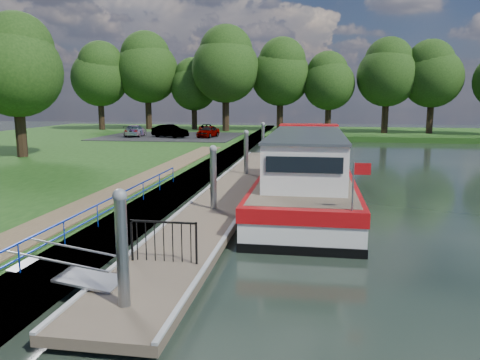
% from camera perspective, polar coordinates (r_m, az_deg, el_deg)
% --- Properties ---
extents(ground, '(160.00, 160.00, 0.00)m').
position_cam_1_polar(ground, '(11.23, -12.77, -15.46)').
color(ground, black).
rests_on(ground, ground).
extents(bank_edge, '(1.10, 90.00, 0.78)m').
position_cam_1_polar(bank_edge, '(25.60, -5.72, 0.05)').
color(bank_edge, '#473D2D').
rests_on(bank_edge, ground).
extents(far_bank, '(60.00, 18.00, 0.60)m').
position_cam_1_polar(far_bank, '(62.07, 16.58, 5.42)').
color(far_bank, '#1A4012').
rests_on(far_bank, ground).
extents(footpath, '(1.60, 40.00, 0.05)m').
position_cam_1_polar(footpath, '(19.68, -16.19, -2.10)').
color(footpath, brown).
rests_on(footpath, riverbank).
extents(carpark, '(14.00, 12.00, 0.06)m').
position_cam_1_polar(carpark, '(49.83, -8.44, 5.29)').
color(carpark, black).
rests_on(carpark, riverbank).
extents(blue_fence, '(0.04, 18.04, 0.72)m').
position_cam_1_polar(blue_fence, '(14.48, -18.73, -4.41)').
color(blue_fence, '#0C2DBF').
rests_on(blue_fence, riverbank).
extents(pontoon, '(2.50, 30.00, 0.56)m').
position_cam_1_polar(pontoon, '(23.18, -0.86, -1.46)').
color(pontoon, brown).
rests_on(pontoon, ground).
extents(mooring_piles, '(0.30, 27.30, 3.55)m').
position_cam_1_polar(mooring_piles, '(22.99, -0.87, 1.21)').
color(mooring_piles, gray).
rests_on(mooring_piles, ground).
extents(gangway, '(2.58, 1.00, 0.92)m').
position_cam_1_polar(gangway, '(12.17, -20.26, -10.62)').
color(gangway, '#A5A8AD').
rests_on(gangway, ground).
extents(gate_panel, '(1.85, 0.05, 1.15)m').
position_cam_1_polar(gate_panel, '(12.75, -9.30, -6.70)').
color(gate_panel, black).
rests_on(gate_panel, ground).
extents(barge, '(4.36, 21.15, 4.78)m').
position_cam_1_polar(barge, '(24.52, 8.19, 1.21)').
color(barge, black).
rests_on(barge, ground).
extents(horizon_trees, '(54.38, 10.03, 12.87)m').
position_cam_1_polar(horizon_trees, '(58.41, 3.70, 13.06)').
color(horizon_trees, '#332316').
rests_on(horizon_trees, ground).
extents(bank_tree_a, '(6.12, 6.12, 9.72)m').
position_cam_1_polar(bank_tree_a, '(35.63, -25.61, 12.63)').
color(bank_tree_a, '#332316').
rests_on(bank_tree_a, riverbank).
extents(car_a, '(1.94, 3.67, 1.19)m').
position_cam_1_polar(car_a, '(47.80, -3.90, 5.93)').
color(car_a, '#999999').
rests_on(car_a, carpark).
extents(car_b, '(4.12, 2.77, 1.28)m').
position_cam_1_polar(car_b, '(48.01, -8.53, 5.92)').
color(car_b, '#999999').
rests_on(car_b, carpark).
extents(car_c, '(2.20, 4.25, 1.18)m').
position_cam_1_polar(car_c, '(50.25, -12.66, 5.90)').
color(car_c, '#999999').
rests_on(car_c, carpark).
extents(car_d, '(2.60, 4.12, 1.06)m').
position_cam_1_polar(car_d, '(52.13, -4.09, 6.19)').
color(car_d, '#999999').
rests_on(car_d, carpark).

